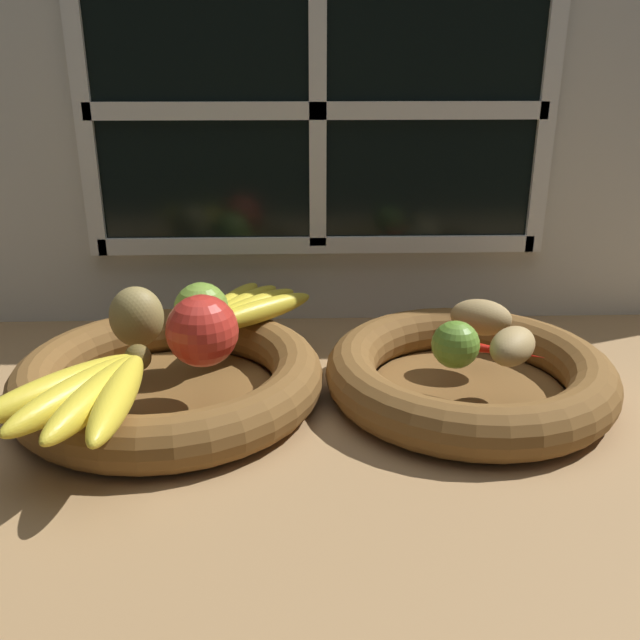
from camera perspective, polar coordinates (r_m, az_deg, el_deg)
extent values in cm
cube|color=#9E774C|center=(81.13, 0.41, -8.04)|extent=(140.00, 90.00, 3.00)
cube|color=silver|center=(101.45, -0.23, 15.13)|extent=(140.00, 3.00, 55.00)
cube|color=black|center=(99.25, -0.20, 17.03)|extent=(64.00, 0.80, 38.00)
cube|color=white|center=(98.66, -0.19, 17.00)|extent=(2.40, 1.20, 38.00)
cube|color=white|center=(98.66, -0.19, 17.00)|extent=(64.00, 1.20, 2.40)
cube|color=white|center=(102.83, -19.08, 16.08)|extent=(2.40, 1.20, 40.40)
cube|color=white|center=(104.59, 18.38, 16.22)|extent=(2.40, 1.20, 40.40)
cube|color=white|center=(101.76, -0.18, 6.27)|extent=(64.00, 1.20, 2.40)
cylinder|color=brown|center=(83.17, -12.28, -6.23)|extent=(24.62, 24.62, 1.00)
torus|color=brown|center=(82.09, -12.41, -4.69)|extent=(35.97, 35.97, 5.95)
cylinder|color=brown|center=(84.16, 12.12, -5.88)|extent=(22.95, 22.95, 1.00)
torus|color=brown|center=(83.09, 12.25, -4.35)|extent=(33.93, 33.93, 5.95)
sphere|color=red|center=(75.99, -9.76, -0.89)|extent=(7.98, 7.98, 7.98)
sphere|color=#7AA338|center=(84.25, -9.83, 0.85)|extent=(6.69, 6.69, 6.69)
ellipsoid|color=olive|center=(82.81, -14.99, 0.27)|extent=(6.80, 6.18, 7.24)
ellipsoid|color=yellow|center=(72.28, -20.66, -5.24)|extent=(14.34, 15.97, 3.26)
ellipsoid|color=yellow|center=(70.70, -19.57, -5.69)|extent=(11.19, 17.72, 3.26)
ellipsoid|color=yellow|center=(69.47, -18.15, -6.00)|extent=(7.42, 18.49, 3.26)
ellipsoid|color=yellow|center=(68.68, -16.49, -6.12)|extent=(3.29, 18.24, 3.26)
sphere|color=brown|center=(76.67, -14.90, -3.03)|extent=(2.93, 2.93, 2.93)
ellipsoid|color=yellow|center=(88.14, -5.28, 0.67)|extent=(15.51, 14.24, 2.88)
ellipsoid|color=yellow|center=(89.19, -5.95, 0.90)|extent=(13.63, 15.99, 2.88)
ellipsoid|color=yellow|center=(90.09, -6.71, 1.07)|extent=(11.38, 17.29, 2.88)
ellipsoid|color=yellow|center=(90.81, -7.55, 1.19)|extent=(8.81, 18.10, 2.88)
sphere|color=brown|center=(83.23, -10.18, -0.83)|extent=(2.59, 2.59, 2.59)
ellipsoid|color=#A38451|center=(86.13, 13.22, 0.22)|extent=(8.78, 7.43, 4.39)
ellipsoid|color=tan|center=(78.88, 15.70, -2.10)|extent=(7.98, 8.55, 4.08)
sphere|color=olive|center=(76.25, 11.19, -2.02)|extent=(5.27, 5.27, 5.27)
cone|color=red|center=(79.96, 14.04, -2.51)|extent=(11.69, 6.67, 1.77)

